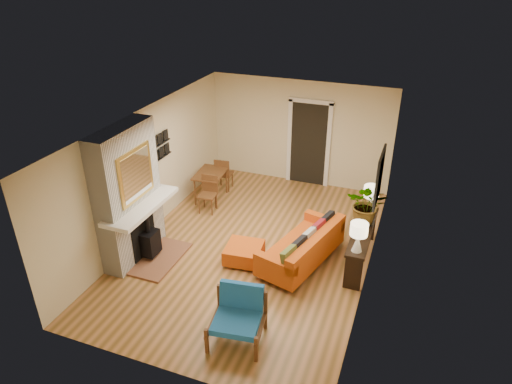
% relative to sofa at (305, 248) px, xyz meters
% --- Properties ---
extents(room_shell, '(6.50, 6.50, 6.50)m').
position_rel_sofa_xyz_m(room_shell, '(-0.49, 2.76, 0.90)').
color(room_shell, '#B77946').
rests_on(room_shell, ground).
extents(fireplace, '(1.09, 1.68, 2.60)m').
position_rel_sofa_xyz_m(fireplace, '(-3.10, -0.88, 0.90)').
color(fireplace, white).
rests_on(fireplace, ground).
extents(sofa, '(1.31, 2.09, 0.77)m').
position_rel_sofa_xyz_m(sofa, '(0.00, 0.00, 0.00)').
color(sofa, silver).
rests_on(sofa, ground).
extents(ottoman, '(0.73, 0.73, 0.34)m').
position_rel_sofa_xyz_m(ottoman, '(-1.08, -0.36, -0.14)').
color(ottoman, silver).
rests_on(ottoman, ground).
extents(blue_chair, '(0.89, 0.87, 0.82)m').
position_rel_sofa_xyz_m(blue_chair, '(-0.45, -2.14, 0.11)').
color(blue_chair, brown).
rests_on(blue_chair, ground).
extents(dining_table, '(0.75, 1.57, 0.84)m').
position_rel_sofa_xyz_m(dining_table, '(-2.68, 1.70, 0.21)').
color(dining_table, brown).
rests_on(dining_table, ground).
extents(console_table, '(0.34, 1.85, 0.72)m').
position_rel_sofa_xyz_m(console_table, '(0.98, 0.40, 0.24)').
color(console_table, black).
rests_on(console_table, ground).
extents(lamp_near, '(0.30, 0.30, 0.54)m').
position_rel_sofa_xyz_m(lamp_near, '(0.98, -0.32, 0.73)').
color(lamp_near, white).
rests_on(lamp_near, console_table).
extents(lamp_far, '(0.30, 0.30, 0.54)m').
position_rel_sofa_xyz_m(lamp_far, '(0.98, 1.12, 0.73)').
color(lamp_far, white).
rests_on(lamp_far, console_table).
extents(houseplant, '(0.72, 0.63, 0.80)m').
position_rel_sofa_xyz_m(houseplant, '(0.97, 0.65, 0.79)').
color(houseplant, '#1E5919').
rests_on(houseplant, console_table).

